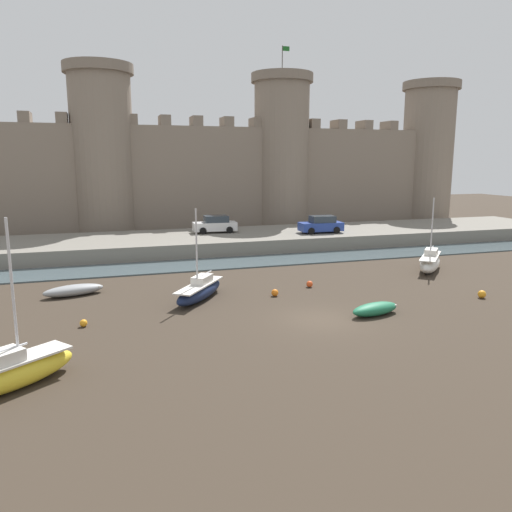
{
  "coord_description": "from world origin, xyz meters",
  "views": [
    {
      "loc": [
        -10.51,
        -22.52,
        8.06
      ],
      "look_at": [
        -1.87,
        5.22,
        2.5
      ],
      "focal_mm": 35.0,
      "sensor_mm": 36.0,
      "label": 1
    }
  ],
  "objects_px": {
    "sailboat_near_channel_right": "(13,372)",
    "mooring_buoy_near_shore": "(310,284)",
    "rowboat_near_channel_left": "(375,309)",
    "rowboat_foreground_right": "(74,290)",
    "car_quay_centre_west": "(215,224)",
    "mooring_buoy_near_channel": "(84,323)",
    "car_quay_east": "(321,225)",
    "sailboat_midflat_centre": "(200,290)",
    "sailboat_foreground_left": "(430,262)",
    "mooring_buoy_off_centre": "(482,294)",
    "mooring_buoy_mid_mud": "(275,293)"
  },
  "relations": [
    {
      "from": "mooring_buoy_off_centre",
      "to": "mooring_buoy_near_channel",
      "type": "bearing_deg",
      "value": 176.12
    },
    {
      "from": "sailboat_midflat_centre",
      "to": "mooring_buoy_near_channel",
      "type": "height_order",
      "value": "sailboat_midflat_centre"
    },
    {
      "from": "rowboat_foreground_right",
      "to": "car_quay_centre_west",
      "type": "relative_size",
      "value": 0.89
    },
    {
      "from": "mooring_buoy_near_channel",
      "to": "car_quay_east",
      "type": "height_order",
      "value": "car_quay_east"
    },
    {
      "from": "rowboat_near_channel_left",
      "to": "mooring_buoy_near_shore",
      "type": "height_order",
      "value": "rowboat_near_channel_left"
    },
    {
      "from": "mooring_buoy_near_shore",
      "to": "car_quay_centre_west",
      "type": "height_order",
      "value": "car_quay_centre_west"
    },
    {
      "from": "rowboat_foreground_right",
      "to": "mooring_buoy_mid_mud",
      "type": "height_order",
      "value": "rowboat_foreground_right"
    },
    {
      "from": "rowboat_near_channel_left",
      "to": "mooring_buoy_near_channel",
      "type": "bearing_deg",
      "value": 169.99
    },
    {
      "from": "mooring_buoy_mid_mud",
      "to": "mooring_buoy_off_centre",
      "type": "bearing_deg",
      "value": -19.2
    },
    {
      "from": "sailboat_foreground_left",
      "to": "sailboat_midflat_centre",
      "type": "bearing_deg",
      "value": -171.44
    },
    {
      "from": "rowboat_foreground_right",
      "to": "mooring_buoy_near_channel",
      "type": "relative_size",
      "value": 10.04
    },
    {
      "from": "mooring_buoy_off_centre",
      "to": "car_quay_east",
      "type": "xyz_separation_m",
      "value": [
        -1.49,
        19.71,
        1.85
      ]
    },
    {
      "from": "sailboat_near_channel_right",
      "to": "mooring_buoy_mid_mud",
      "type": "xyz_separation_m",
      "value": [
        13.1,
        8.94,
        -0.42
      ]
    },
    {
      "from": "sailboat_foreground_left",
      "to": "mooring_buoy_off_centre",
      "type": "bearing_deg",
      "value": -103.37
    },
    {
      "from": "rowboat_foreground_right",
      "to": "sailboat_near_channel_right",
      "type": "bearing_deg",
      "value": -96.63
    },
    {
      "from": "car_quay_centre_west",
      "to": "car_quay_east",
      "type": "bearing_deg",
      "value": -18.04
    },
    {
      "from": "mooring_buoy_near_shore",
      "to": "mooring_buoy_off_centre",
      "type": "bearing_deg",
      "value": -31.8
    },
    {
      "from": "mooring_buoy_mid_mud",
      "to": "mooring_buoy_near_channel",
      "type": "relative_size",
      "value": 1.16
    },
    {
      "from": "car_quay_east",
      "to": "mooring_buoy_near_channel",
      "type": "bearing_deg",
      "value": -139.22
    },
    {
      "from": "rowboat_foreground_right",
      "to": "mooring_buoy_near_channel",
      "type": "bearing_deg",
      "value": -83.44
    },
    {
      "from": "sailboat_near_channel_right",
      "to": "mooring_buoy_near_channel",
      "type": "bearing_deg",
      "value": 71.08
    },
    {
      "from": "sailboat_foreground_left",
      "to": "mooring_buoy_near_shore",
      "type": "relative_size",
      "value": 13.07
    },
    {
      "from": "sailboat_foreground_left",
      "to": "rowboat_foreground_right",
      "type": "height_order",
      "value": "sailboat_foreground_left"
    },
    {
      "from": "car_quay_east",
      "to": "car_quay_centre_west",
      "type": "distance_m",
      "value": 10.12
    },
    {
      "from": "sailboat_midflat_centre",
      "to": "car_quay_centre_west",
      "type": "bearing_deg",
      "value": 74.5
    },
    {
      "from": "rowboat_foreground_right",
      "to": "mooring_buoy_off_centre",
      "type": "bearing_deg",
      "value": -18.53
    },
    {
      "from": "sailboat_foreground_left",
      "to": "mooring_buoy_near_channel",
      "type": "height_order",
      "value": "sailboat_foreground_left"
    },
    {
      "from": "sailboat_midflat_centre",
      "to": "car_quay_centre_west",
      "type": "relative_size",
      "value": 1.3
    },
    {
      "from": "sailboat_midflat_centre",
      "to": "car_quay_centre_west",
      "type": "height_order",
      "value": "sailboat_midflat_centre"
    },
    {
      "from": "rowboat_near_channel_left",
      "to": "mooring_buoy_near_shore",
      "type": "distance_m",
      "value": 6.59
    },
    {
      "from": "sailboat_midflat_centre",
      "to": "car_quay_east",
      "type": "relative_size",
      "value": 1.3
    },
    {
      "from": "sailboat_foreground_left",
      "to": "mooring_buoy_off_centre",
      "type": "xyz_separation_m",
      "value": [
        -1.76,
        -7.39,
        -0.43
      ]
    },
    {
      "from": "sailboat_near_channel_right",
      "to": "mooring_buoy_mid_mud",
      "type": "bearing_deg",
      "value": 34.3
    },
    {
      "from": "rowboat_near_channel_left",
      "to": "mooring_buoy_mid_mud",
      "type": "distance_m",
      "value": 6.41
    },
    {
      "from": "mooring_buoy_mid_mud",
      "to": "mooring_buoy_near_channel",
      "type": "bearing_deg",
      "value": -166.93
    },
    {
      "from": "rowboat_near_channel_left",
      "to": "sailboat_near_channel_right",
      "type": "relative_size",
      "value": 0.51
    },
    {
      "from": "sailboat_foreground_left",
      "to": "rowboat_foreground_right",
      "type": "xyz_separation_m",
      "value": [
        -25.05,
        0.42,
        -0.31
      ]
    },
    {
      "from": "sailboat_near_channel_right",
      "to": "car_quay_east",
      "type": "distance_m",
      "value": 33.89
    },
    {
      "from": "rowboat_near_channel_left",
      "to": "mooring_buoy_off_centre",
      "type": "bearing_deg",
      "value": 7.78
    },
    {
      "from": "sailboat_near_channel_right",
      "to": "mooring_buoy_near_channel",
      "type": "distance_m",
      "value": 6.79
    },
    {
      "from": "sailboat_near_channel_right",
      "to": "mooring_buoy_near_shore",
      "type": "distance_m",
      "value": 19.02
    },
    {
      "from": "sailboat_midflat_centre",
      "to": "sailboat_foreground_left",
      "type": "bearing_deg",
      "value": 8.56
    },
    {
      "from": "mooring_buoy_mid_mud",
      "to": "mooring_buoy_near_shore",
      "type": "xyz_separation_m",
      "value": [
        2.87,
        1.39,
        -0.01
      ]
    },
    {
      "from": "mooring_buoy_mid_mud",
      "to": "car_quay_east",
      "type": "distance_m",
      "value": 18.76
    },
    {
      "from": "sailboat_foreground_left",
      "to": "mooring_buoy_off_centre",
      "type": "distance_m",
      "value": 7.61
    },
    {
      "from": "rowboat_foreground_right",
      "to": "rowboat_near_channel_left",
      "type": "bearing_deg",
      "value": -29.87
    },
    {
      "from": "mooring_buoy_near_channel",
      "to": "car_quay_east",
      "type": "relative_size",
      "value": 0.09
    },
    {
      "from": "mooring_buoy_near_channel",
      "to": "car_quay_centre_west",
      "type": "bearing_deg",
      "value": 61.74
    },
    {
      "from": "sailboat_midflat_centre",
      "to": "sailboat_near_channel_right",
      "type": "height_order",
      "value": "sailboat_near_channel_right"
    },
    {
      "from": "rowboat_foreground_right",
      "to": "mooring_buoy_near_shore",
      "type": "height_order",
      "value": "rowboat_foreground_right"
    }
  ]
}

